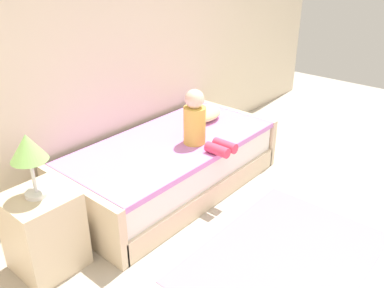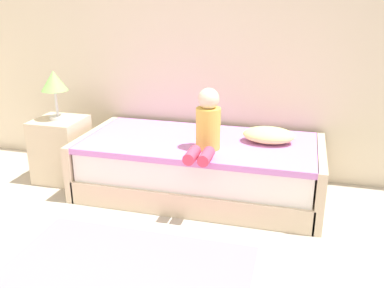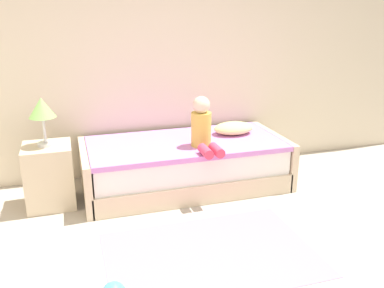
{
  "view_description": "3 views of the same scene",
  "coord_description": "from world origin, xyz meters",
  "px_view_note": "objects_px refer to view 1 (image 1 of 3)",
  "views": [
    {
      "loc": [
        -2.27,
        -0.31,
        2.1
      ],
      "look_at": [
        0.14,
        1.75,
        0.55
      ],
      "focal_mm": 37.9,
      "sensor_mm": 36.0,
      "label": 1
    },
    {
      "loc": [
        0.97,
        -1.31,
        1.67
      ],
      "look_at": [
        0.14,
        1.75,
        0.55
      ],
      "focal_mm": 38.93,
      "sensor_mm": 36.0,
      "label": 2
    },
    {
      "loc": [
        -0.98,
        -1.88,
        1.81
      ],
      "look_at": [
        0.14,
        1.75,
        0.55
      ],
      "focal_mm": 38.4,
      "sensor_mm": 36.0,
      "label": 3
    }
  ],
  "objects_px": {
    "child_figure": "(199,123)",
    "pillow": "(203,114)",
    "bed": "(172,165)",
    "nightstand": "(44,231)",
    "table_lamp": "(28,151)"
  },
  "relations": [
    {
      "from": "child_figure",
      "to": "pillow",
      "type": "xyz_separation_m",
      "value": [
        0.46,
        0.33,
        -0.14
      ]
    },
    {
      "from": "bed",
      "to": "nightstand",
      "type": "xyz_separation_m",
      "value": [
        -1.35,
        -0.04,
        0.05
      ]
    },
    {
      "from": "child_figure",
      "to": "table_lamp",
      "type": "bearing_deg",
      "value": 172.63
    },
    {
      "from": "bed",
      "to": "table_lamp",
      "type": "bearing_deg",
      "value": -178.35
    },
    {
      "from": "child_figure",
      "to": "pillow",
      "type": "bearing_deg",
      "value": 35.25
    },
    {
      "from": "nightstand",
      "to": "pillow",
      "type": "height_order",
      "value": "pillow"
    },
    {
      "from": "table_lamp",
      "to": "pillow",
      "type": "bearing_deg",
      "value": 4.11
    },
    {
      "from": "bed",
      "to": "pillow",
      "type": "bearing_deg",
      "value": 9.76
    },
    {
      "from": "table_lamp",
      "to": "child_figure",
      "type": "height_order",
      "value": "table_lamp"
    },
    {
      "from": "child_figure",
      "to": "pillow",
      "type": "distance_m",
      "value": 0.59
    },
    {
      "from": "nightstand",
      "to": "child_figure",
      "type": "height_order",
      "value": "child_figure"
    },
    {
      "from": "child_figure",
      "to": "nightstand",
      "type": "bearing_deg",
      "value": 172.63
    },
    {
      "from": "bed",
      "to": "pillow",
      "type": "height_order",
      "value": "pillow"
    },
    {
      "from": "child_figure",
      "to": "bed",
      "type": "bearing_deg",
      "value": 117.04
    },
    {
      "from": "pillow",
      "to": "nightstand",
      "type": "bearing_deg",
      "value": -175.89
    }
  ]
}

